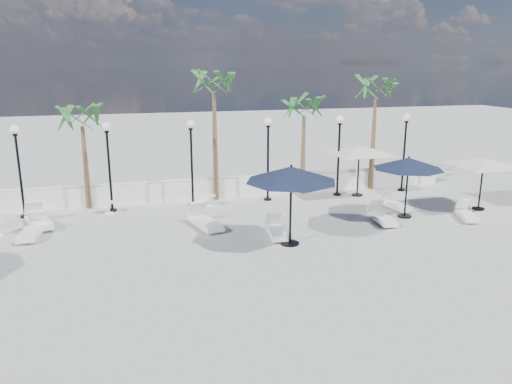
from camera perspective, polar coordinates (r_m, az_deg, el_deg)
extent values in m
plane|color=#979893|center=(16.55, -4.07, -7.58)|extent=(100.00, 100.00, 0.00)
cube|color=white|center=(23.47, -7.57, 0.19)|extent=(26.00, 0.30, 0.90)
cube|color=white|center=(23.35, -7.61, 1.42)|extent=(26.00, 0.12, 0.08)
cylinder|color=black|center=(22.84, -24.89, -2.53)|extent=(0.36, 0.36, 0.10)
cylinder|color=black|center=(22.43, -25.35, 1.63)|extent=(0.10, 0.10, 3.50)
cylinder|color=black|center=(22.16, -25.82, 5.92)|extent=(0.18, 0.18, 0.10)
sphere|color=white|center=(22.13, -25.88, 6.45)|extent=(0.36, 0.36, 0.36)
cylinder|color=black|center=(22.46, -16.08, -1.99)|extent=(0.36, 0.36, 0.10)
cylinder|color=black|center=(22.05, -16.39, 2.25)|extent=(0.10, 0.10, 3.50)
cylinder|color=black|center=(21.77, -16.71, 6.62)|extent=(0.18, 0.18, 0.10)
sphere|color=white|center=(21.74, -16.75, 7.17)|extent=(0.36, 0.36, 0.36)
cylinder|color=black|center=(22.62, -7.20, -1.40)|extent=(0.36, 0.36, 0.10)
cylinder|color=black|center=(22.22, -7.34, 2.82)|extent=(0.10, 0.10, 3.50)
cylinder|color=black|center=(21.94, -7.48, 7.17)|extent=(0.18, 0.18, 0.10)
sphere|color=white|center=(21.91, -7.50, 7.71)|extent=(0.36, 0.36, 0.36)
cylinder|color=black|center=(23.31, 1.35, -0.80)|extent=(0.36, 0.36, 0.10)
cylinder|color=black|center=(22.92, 1.37, 3.30)|extent=(0.10, 0.10, 3.50)
cylinder|color=black|center=(22.65, 1.40, 7.52)|extent=(0.18, 0.18, 0.10)
sphere|color=white|center=(22.63, 1.40, 8.05)|extent=(0.36, 0.36, 0.36)
cylinder|color=black|center=(24.49, 9.23, -0.24)|extent=(0.36, 0.36, 0.10)
cylinder|color=black|center=(24.12, 9.40, 3.67)|extent=(0.10, 0.10, 3.50)
cylinder|color=black|center=(23.86, 9.57, 7.68)|extent=(0.18, 0.18, 0.10)
sphere|color=white|center=(23.84, 9.59, 8.18)|extent=(0.36, 0.36, 0.36)
cylinder|color=black|center=(26.09, 16.28, 0.28)|extent=(0.36, 0.36, 0.10)
cylinder|color=black|center=(25.74, 16.54, 3.94)|extent=(0.10, 0.10, 3.50)
cylinder|color=black|center=(25.50, 16.82, 7.70)|extent=(0.18, 0.18, 0.10)
sphere|color=white|center=(25.48, 16.85, 8.17)|extent=(0.36, 0.36, 0.36)
cone|color=brown|center=(22.88, -18.87, 2.62)|extent=(0.28, 0.28, 3.60)
cone|color=brown|center=(23.04, -4.70, 5.21)|extent=(0.28, 0.28, 5.00)
cone|color=brown|center=(24.26, 5.40, 4.23)|extent=(0.28, 0.28, 3.80)
cone|color=brown|center=(25.70, 13.22, 5.39)|extent=(0.28, 0.28, 4.60)
cube|color=white|center=(20.15, -24.21, -4.31)|extent=(0.86, 1.98, 0.10)
cube|color=white|center=(19.88, -24.44, -4.24)|extent=(0.75, 1.36, 0.10)
cube|color=white|center=(20.75, -23.76, -2.62)|extent=(0.65, 0.52, 0.60)
cube|color=white|center=(21.29, -23.54, -3.23)|extent=(1.37, 2.18, 0.11)
cube|color=white|center=(20.99, -23.41, -3.10)|extent=(1.09, 1.54, 0.11)
cube|color=white|center=(21.97, -24.11, -1.63)|extent=(0.78, 0.68, 0.65)
cube|color=white|center=(18.48, 2.31, -4.68)|extent=(0.80, 1.80, 0.09)
cube|color=white|center=(18.22, 2.44, -4.62)|extent=(0.69, 1.24, 0.09)
cube|color=white|center=(19.03, 1.96, -3.00)|extent=(0.60, 0.48, 0.55)
cube|color=white|center=(19.49, -5.83, -3.63)|extent=(1.20, 2.18, 0.11)
cube|color=white|center=(19.20, -5.50, -3.51)|extent=(0.99, 1.52, 0.11)
cube|color=white|center=(20.10, -6.83, -1.85)|extent=(0.75, 0.64, 0.65)
cube|color=white|center=(22.20, 22.93, -2.55)|extent=(1.10, 1.75, 0.09)
cube|color=white|center=(21.97, 23.12, -2.48)|extent=(0.88, 1.23, 0.09)
cube|color=white|center=(22.73, 22.52, -1.26)|extent=(0.62, 0.55, 0.52)
cube|color=white|center=(20.65, 14.20, -3.02)|extent=(0.77, 1.86, 0.10)
cube|color=white|center=(20.40, 14.49, -2.94)|extent=(0.67, 1.27, 0.10)
cube|color=white|center=(21.19, 13.46, -1.50)|extent=(0.61, 0.48, 0.57)
cube|color=white|center=(22.64, 15.65, -1.59)|extent=(0.79, 1.77, 0.09)
cube|color=white|center=(22.44, 16.02, -1.49)|extent=(0.68, 1.21, 0.09)
cube|color=white|center=(23.08, 14.66, -0.34)|extent=(0.58, 0.47, 0.53)
cylinder|color=white|center=(22.16, -16.44, -2.33)|extent=(0.40, 0.40, 0.03)
cylinder|color=white|center=(22.09, -16.48, -1.77)|extent=(0.06, 0.06, 0.48)
cylinder|color=white|center=(22.03, -16.52, -1.14)|extent=(0.52, 0.52, 0.03)
cylinder|color=white|center=(22.45, -5.25, -1.57)|extent=(0.39, 0.39, 0.03)
cylinder|color=white|center=(22.39, -5.26, -1.03)|extent=(0.06, 0.06, 0.46)
cylinder|color=white|center=(22.33, -5.28, -0.44)|extent=(0.50, 0.50, 0.03)
cylinder|color=black|center=(17.78, 3.90, -5.86)|extent=(0.64, 0.64, 0.07)
cylinder|color=black|center=(17.36, 3.97, -1.71)|extent=(0.08, 0.08, 2.75)
cone|color=black|center=(17.06, 4.04, 2.06)|extent=(3.21, 3.21, 0.52)
sphere|color=black|center=(17.00, 4.06, 3.01)|extent=(0.09, 0.09, 0.09)
cylinder|color=black|center=(21.69, 16.60, -2.66)|extent=(0.57, 0.57, 0.06)
cylinder|color=black|center=(21.38, 16.83, 0.41)|extent=(0.07, 0.07, 2.46)
cone|color=black|center=(21.16, 17.03, 3.15)|extent=(2.87, 2.87, 0.46)
sphere|color=black|center=(21.11, 17.08, 3.83)|extent=(0.08, 0.08, 0.08)
cylinder|color=black|center=(24.62, 11.47, -0.31)|extent=(0.54, 0.54, 0.06)
cylinder|color=black|center=(24.35, 11.60, 2.34)|extent=(0.07, 0.07, 2.39)
pyramid|color=beige|center=(24.13, 11.75, 5.17)|extent=(5.29, 5.29, 0.36)
cylinder|color=black|center=(23.92, 24.06, -1.75)|extent=(0.53, 0.53, 0.06)
cylinder|color=black|center=(23.66, 24.33, 0.83)|extent=(0.07, 0.07, 2.28)
pyramid|color=beige|center=(23.44, 24.63, 3.60)|extent=(4.95, 4.95, 0.35)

